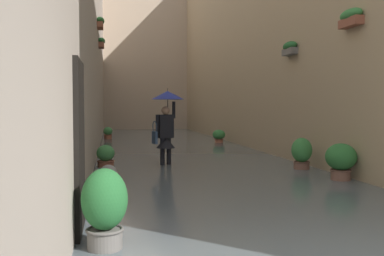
# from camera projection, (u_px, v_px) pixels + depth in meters

# --- Properties ---
(ground_plane) EXTENTS (64.97, 64.97, 0.00)m
(ground_plane) POSITION_uv_depth(u_px,v_px,m) (175.00, 151.00, 16.26)
(ground_plane) COLOR #605B56
(flood_water) EXTENTS (6.20, 31.99, 0.11)m
(flood_water) POSITION_uv_depth(u_px,v_px,m) (175.00, 150.00, 16.26)
(flood_water) COLOR #515B60
(flood_water) RESTS_ON ground_plane
(building_facade_left) EXTENTS (2.04, 29.99, 10.12)m
(building_facade_left) POSITION_uv_depth(u_px,v_px,m) (270.00, 15.00, 16.65)
(building_facade_left) COLOR tan
(building_facade_left) RESTS_ON ground_plane
(building_facade_right) EXTENTS (2.04, 29.99, 10.16)m
(building_facade_right) POSITION_uv_depth(u_px,v_px,m) (71.00, 6.00, 15.35)
(building_facade_right) COLOR #A89989
(building_facade_right) RESTS_ON ground_plane
(building_facade_far) EXTENTS (9.00, 1.80, 13.09)m
(building_facade_far) POSITION_uv_depth(u_px,v_px,m) (145.00, 32.00, 29.58)
(building_facade_far) COLOR tan
(building_facade_far) RESTS_ON ground_plane
(person_wading) EXTENTS (0.86, 0.86, 2.11)m
(person_wading) POSITION_uv_depth(u_px,v_px,m) (166.00, 116.00, 11.61)
(person_wading) COLOR black
(person_wading) RESTS_ON ground_plane
(potted_plant_mid_right) EXTENTS (0.45, 0.45, 0.67)m
(potted_plant_mid_right) POSITION_uv_depth(u_px,v_px,m) (106.00, 158.00, 11.26)
(potted_plant_mid_right) COLOR brown
(potted_plant_mid_right) RESTS_ON ground_plane
(potted_plant_mid_left) EXTENTS (0.50, 0.50, 0.87)m
(potted_plant_mid_left) POSITION_uv_depth(u_px,v_px,m) (302.00, 154.00, 10.84)
(potted_plant_mid_left) COLOR brown
(potted_plant_mid_left) RESTS_ON ground_plane
(potted_plant_far_right) EXTENTS (0.50, 0.50, 0.98)m
(potted_plant_far_right) POSITION_uv_depth(u_px,v_px,m) (105.00, 210.00, 4.77)
(potted_plant_far_right) COLOR #66605B
(potted_plant_far_right) RESTS_ON ground_plane
(potted_plant_near_left) EXTENTS (0.64, 0.64, 0.87)m
(potted_plant_near_left) POSITION_uv_depth(u_px,v_px,m) (341.00, 161.00, 9.23)
(potted_plant_near_left) COLOR brown
(potted_plant_near_left) RESTS_ON ground_plane
(potted_plant_near_right) EXTENTS (0.41, 0.41, 0.67)m
(potted_plant_near_right) POSITION_uv_depth(u_px,v_px,m) (108.00, 134.00, 20.65)
(potted_plant_near_right) COLOR #9E563D
(potted_plant_near_right) RESTS_ON ground_plane
(potted_plant_far_left) EXTENTS (0.53, 0.53, 0.65)m
(potted_plant_far_left) POSITION_uv_depth(u_px,v_px,m) (219.00, 136.00, 18.64)
(potted_plant_far_left) COLOR #9E563D
(potted_plant_far_left) RESTS_ON ground_plane
(mooring_bollard) EXTENTS (0.28, 0.28, 0.84)m
(mooring_bollard) POSITION_uv_depth(u_px,v_px,m) (109.00, 195.00, 6.19)
(mooring_bollard) COLOR slate
(mooring_bollard) RESTS_ON ground_plane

